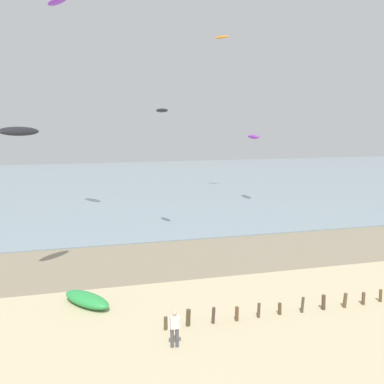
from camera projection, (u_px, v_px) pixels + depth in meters
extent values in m
cube|color=gray|center=(141.00, 261.00, 30.01)|extent=(120.00, 8.74, 0.01)
cube|color=#7F939E|center=(108.00, 184.00, 67.58)|extent=(160.00, 70.00, 0.10)
cylinder|color=brown|center=(166.00, 323.00, 20.07)|extent=(0.19, 0.18, 0.65)
cylinder|color=#4B3F29|center=(188.00, 318.00, 20.43)|extent=(0.25, 0.25, 0.85)
cylinder|color=#4B3931|center=(213.00, 315.00, 20.69)|extent=(0.19, 0.20, 0.84)
cylinder|color=brown|center=(237.00, 314.00, 20.96)|extent=(0.18, 0.20, 0.74)
cylinder|color=brown|center=(259.00, 310.00, 21.33)|extent=(0.19, 0.19, 0.76)
cylinder|color=brown|center=(280.00, 309.00, 21.66)|extent=(0.19, 0.18, 0.62)
cylinder|color=#4B452E|center=(303.00, 305.00, 21.87)|extent=(0.19, 0.16, 0.84)
cylinder|color=#4E3B2A|center=(324.00, 302.00, 22.20)|extent=(0.24, 0.22, 0.83)
cylinder|color=brown|center=(345.00, 300.00, 22.47)|extent=(0.22, 0.20, 0.81)
cylinder|color=brown|center=(363.00, 298.00, 22.84)|extent=(0.19, 0.18, 0.69)
cylinder|color=brown|center=(381.00, 296.00, 23.20)|extent=(0.19, 0.17, 0.71)
cylinder|color=#4C4C56|center=(177.00, 337.00, 18.52)|extent=(0.16, 0.16, 0.88)
cylinder|color=#4C4C56|center=(172.00, 338.00, 18.48)|extent=(0.16, 0.16, 0.88)
cube|color=white|center=(174.00, 322.00, 18.38)|extent=(0.37, 0.24, 0.60)
sphere|color=beige|center=(174.00, 313.00, 18.31)|extent=(0.22, 0.22, 0.22)
cylinder|color=white|center=(180.00, 323.00, 18.43)|extent=(0.09, 0.09, 0.52)
cylinder|color=white|center=(169.00, 324.00, 18.34)|extent=(0.09, 0.09, 0.52)
ellipsoid|color=green|center=(87.00, 299.00, 22.75)|extent=(2.97, 3.31, 0.66)
ellipsoid|color=black|center=(19.00, 131.00, 24.49)|extent=(2.65, 2.71, 0.75)
ellipsoid|color=orange|center=(222.00, 37.00, 52.73)|extent=(1.86, 1.88, 0.51)
ellipsoid|color=purple|center=(253.00, 137.00, 49.55)|extent=(1.28, 3.16, 0.56)
ellipsoid|color=black|center=(162.00, 110.00, 34.74)|extent=(1.11, 2.09, 0.37)
ellipsoid|color=purple|center=(57.00, 1.00, 38.00)|extent=(2.67, 3.60, 0.79)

